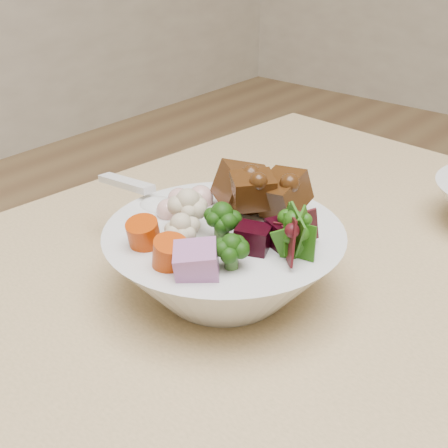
% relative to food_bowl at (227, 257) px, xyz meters
% --- Properties ---
extents(food_bowl, '(0.22, 0.22, 0.12)m').
position_rel_food_bowl_xyz_m(food_bowl, '(0.00, 0.00, 0.00)').
color(food_bowl, silver).
rests_on(food_bowl, dining_table).
extents(soup_spoon, '(0.13, 0.04, 0.02)m').
position_rel_food_bowl_xyz_m(soup_spoon, '(-0.10, 0.00, 0.03)').
color(soup_spoon, silver).
rests_on(soup_spoon, food_bowl).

